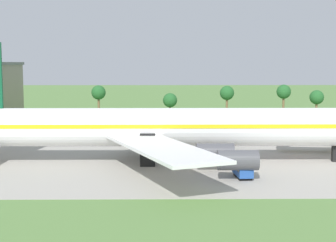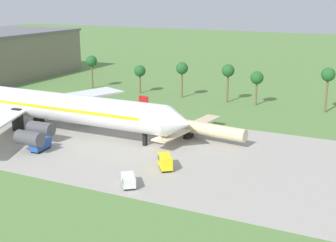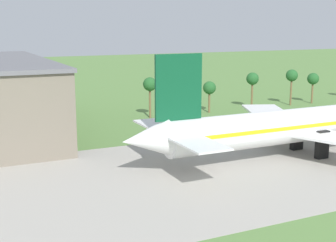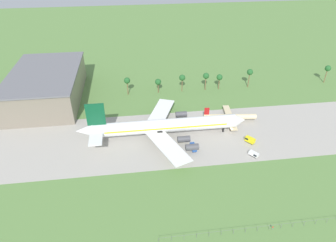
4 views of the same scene
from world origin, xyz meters
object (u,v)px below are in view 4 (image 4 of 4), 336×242
at_px(regional_aircraft, 230,117).
at_px(no_stopping_sign, 273,228).
at_px(fuel_truck, 193,147).
at_px(jet_airliner, 163,126).
at_px(baggage_tug, 250,140).
at_px(catering_van, 254,154).
at_px(terminal_building, 47,86).

relative_size(regional_aircraft, no_stopping_sign, 15.80).
bearing_deg(regional_aircraft, no_stopping_sign, -95.32).
relative_size(fuel_truck, no_stopping_sign, 2.90).
bearing_deg(regional_aircraft, jet_airliner, -165.88).
xyz_separation_m(baggage_tug, no_stopping_sign, (-9.85, -46.74, -0.31)).
xyz_separation_m(jet_airliner, catering_van, (36.79, -19.80, -4.77)).
distance_m(baggage_tug, terminal_building, 113.88).
distance_m(regional_aircraft, no_stopping_sign, 65.77).
distance_m(jet_airliner, fuel_truck, 17.53).
bearing_deg(terminal_building, no_stopping_sign, -48.96).
height_order(baggage_tug, fuel_truck, baggage_tug).
height_order(catering_van, no_stopping_sign, catering_van).
height_order(jet_airliner, regional_aircraft, jet_airliner).
bearing_deg(catering_van, terminal_building, 146.05).
distance_m(no_stopping_sign, terminal_building, 136.07).
relative_size(regional_aircraft, terminal_building, 0.43).
bearing_deg(fuel_truck, catering_van, -17.17).
relative_size(jet_airliner, no_stopping_sign, 46.82).
relative_size(jet_airliner, catering_van, 17.31).
distance_m(regional_aircraft, fuel_truck, 30.98).
bearing_deg(jet_airliner, fuel_truck, -45.57).
height_order(jet_airliner, baggage_tug, jet_airliner).
bearing_deg(baggage_tug, terminal_building, 150.63).
xyz_separation_m(catering_van, terminal_building, (-97.36, 65.56, 7.29)).
relative_size(jet_airliner, baggage_tug, 16.55).
xyz_separation_m(baggage_tug, terminal_building, (-99.07, 55.74, 6.95)).
height_order(jet_airliner, terminal_building, jet_airliner).
relative_size(jet_airliner, regional_aircraft, 2.96).
distance_m(fuel_truck, catering_van, 26.10).
xyz_separation_m(fuel_truck, catering_van, (24.94, -7.70, -0.27)).
bearing_deg(no_stopping_sign, terminal_building, 131.04).
bearing_deg(catering_van, no_stopping_sign, -102.44).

